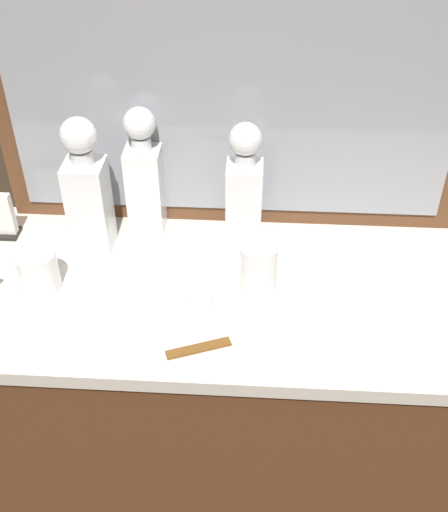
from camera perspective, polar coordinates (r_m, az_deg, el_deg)
The scene contains 11 objects.
ground_plane at distance 1.96m, azimuth 0.00°, elevation -21.45°, with size 6.00×6.00×0.00m, color #2D2319.
dresser at distance 1.61m, azimuth 0.00°, elevation -13.97°, with size 1.38×0.53×0.83m.
dresser_mirror at distance 1.32m, azimuth 0.67°, elevation 16.85°, with size 1.04×0.03×0.75m.
crystal_decanter_front at distance 1.34m, azimuth 1.84°, elevation 5.12°, with size 0.08×0.08×0.30m.
crystal_decanter_right at distance 1.41m, azimuth -7.25°, elevation 6.58°, with size 0.08×0.08×0.31m.
crystal_decanter_left at distance 1.37m, azimuth -12.32°, elevation 5.20°, with size 0.08×0.08×0.31m.
crystal_tumbler_right at distance 1.27m, azimuth 3.18°, elevation -1.22°, with size 0.08×0.08×0.11m.
crystal_tumbler_far_left at distance 1.34m, azimuth -16.62°, elevation -1.37°, with size 0.08×0.08×0.08m.
porcelain_dish at distance 1.28m, azimuth -2.28°, elevation -3.64°, with size 0.07×0.07×0.01m.
tortoiseshell_comb at distance 1.18m, azimuth -2.35°, elevation -8.44°, with size 0.12×0.06×0.01m.
napkin_holder at distance 1.51m, azimuth -19.46°, elevation 3.28°, with size 0.05×0.05×0.11m.
Camera 1 is at (0.06, -0.98, 1.69)m, focal length 43.65 mm.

